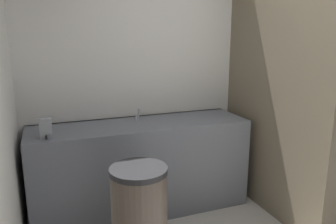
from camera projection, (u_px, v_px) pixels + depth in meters
wall_back at (205, 54)px, 3.38m from camera, size 3.67×0.09×2.87m
vanity_counter at (142, 166)px, 3.04m from camera, size 1.97×0.57×0.85m
faucet_center at (138, 115)px, 3.01m from camera, size 0.04×0.10×0.14m
soap_dispenser at (46, 128)px, 2.49m from camera, size 0.09×0.09×0.16m
stall_divider at (308, 97)px, 2.72m from camera, size 0.92×1.40×2.24m
toilet at (295, 159)px, 3.57m from camera, size 0.39×0.49×0.74m
trash_bin at (140, 216)px, 2.30m from camera, size 0.40×0.40×0.74m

